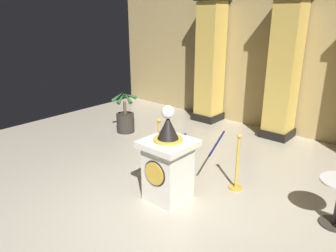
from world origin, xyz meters
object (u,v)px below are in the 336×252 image
pedestal_clock (168,164)px  stanchion_near (237,170)px  potted_palm_left (125,119)px  stanchion_far (159,153)px

pedestal_clock → stanchion_near: 1.26m
pedestal_clock → stanchion_near: (0.70, 1.02, -0.27)m
potted_palm_left → stanchion_far: bearing=-26.1°
pedestal_clock → potted_palm_left: size_ratio=1.47×
pedestal_clock → stanchion_far: pedestal_clock is taller
pedestal_clock → potted_palm_left: bearing=149.9°
stanchion_near → potted_palm_left: potted_palm_left is taller
stanchion_near → potted_palm_left: (-3.63, 0.69, -0.01)m
pedestal_clock → stanchion_far: size_ratio=1.49×
stanchion_near → stanchion_far: bearing=-166.0°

